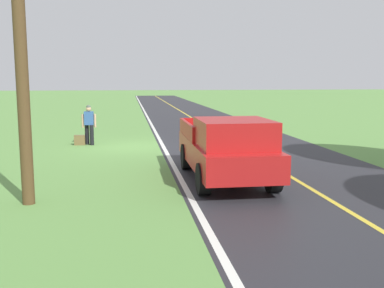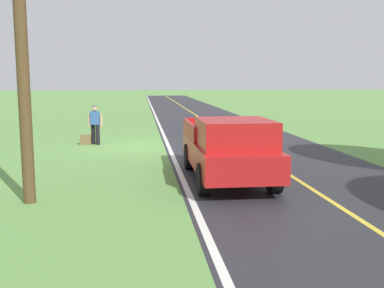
# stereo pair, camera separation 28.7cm
# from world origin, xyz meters

# --- Properties ---
(ground_plane) EXTENTS (200.00, 200.00, 0.00)m
(ground_plane) POSITION_xyz_m (0.00, 0.00, 0.00)
(ground_plane) COLOR #609347
(road_surface) EXTENTS (6.87, 120.00, 0.00)m
(road_surface) POSITION_xyz_m (-4.63, 0.00, 0.00)
(road_surface) COLOR #28282D
(road_surface) RESTS_ON ground
(lane_edge_line) EXTENTS (0.16, 117.60, 0.00)m
(lane_edge_line) POSITION_xyz_m (-1.37, 0.00, 0.01)
(lane_edge_line) COLOR silver
(lane_edge_line) RESTS_ON ground
(lane_centre_line) EXTENTS (0.14, 117.60, 0.00)m
(lane_centre_line) POSITION_xyz_m (-4.63, 0.00, 0.01)
(lane_centre_line) COLOR gold
(lane_centre_line) RESTS_ON ground
(hitchhiker_walking) EXTENTS (0.62, 0.51, 1.75)m
(hitchhiker_walking) POSITION_xyz_m (1.79, -0.85, 0.98)
(hitchhiker_walking) COLOR black
(hitchhiker_walking) RESTS_ON ground
(suitcase_carried) EXTENTS (0.46, 0.20, 0.44)m
(suitcase_carried) POSITION_xyz_m (2.21, -0.77, 0.22)
(suitcase_carried) COLOR brown
(suitcase_carried) RESTS_ON ground
(pickup_truck_passing) EXTENTS (2.11, 5.41, 1.82)m
(pickup_truck_passing) POSITION_xyz_m (-2.63, 6.96, 0.97)
(pickup_truck_passing) COLOR #B21919
(pickup_truck_passing) RESTS_ON ground
(utility_pole_roadside) EXTENTS (0.28, 0.28, 7.11)m
(utility_pole_roadside) POSITION_xyz_m (2.41, 8.61, 3.56)
(utility_pole_roadside) COLOR brown
(utility_pole_roadside) RESTS_ON ground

